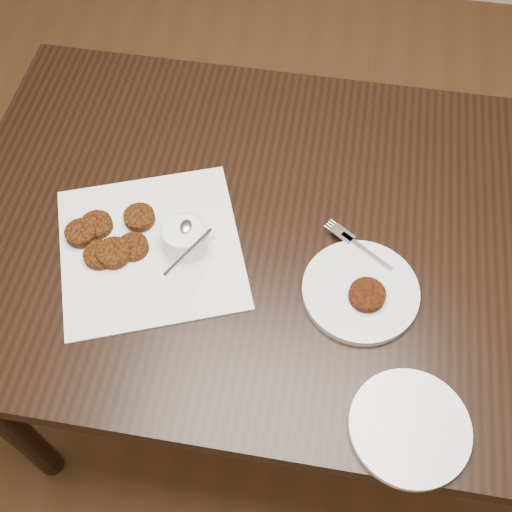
{
  "coord_description": "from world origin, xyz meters",
  "views": [
    {
      "loc": [
        0.06,
        -0.5,
        1.73
      ],
      "look_at": [
        -0.04,
        0.07,
        0.8
      ],
      "focal_mm": 44.57,
      "sensor_mm": 36.0,
      "label": 1
    }
  ],
  "objects_px": {
    "plate_empty": "(410,428)",
    "sauce_ramekin": "(183,228)",
    "table": "(290,321)",
    "plate_with_patty": "(361,289)",
    "napkin": "(151,248)"
  },
  "relations": [
    {
      "from": "table",
      "to": "plate_with_patty",
      "type": "relative_size",
      "value": 6.39
    },
    {
      "from": "plate_empty",
      "to": "table",
      "type": "bearing_deg",
      "value": 122.57
    },
    {
      "from": "sauce_ramekin",
      "to": "plate_with_patty",
      "type": "relative_size",
      "value": 0.56
    },
    {
      "from": "plate_with_patty",
      "to": "sauce_ramekin",
      "type": "bearing_deg",
      "value": 172.22
    },
    {
      "from": "plate_with_patty",
      "to": "plate_empty",
      "type": "distance_m",
      "value": 0.25
    },
    {
      "from": "napkin",
      "to": "sauce_ramekin",
      "type": "xyz_separation_m",
      "value": [
        0.06,
        0.01,
        0.06
      ]
    },
    {
      "from": "table",
      "to": "plate_with_patty",
      "type": "bearing_deg",
      "value": -42.41
    },
    {
      "from": "table",
      "to": "plate_empty",
      "type": "relative_size",
      "value": 6.91
    },
    {
      "from": "napkin",
      "to": "sauce_ramekin",
      "type": "relative_size",
      "value": 2.81
    },
    {
      "from": "napkin",
      "to": "plate_with_patty",
      "type": "bearing_deg",
      "value": -4.42
    },
    {
      "from": "table",
      "to": "napkin",
      "type": "relative_size",
      "value": 4.04
    },
    {
      "from": "plate_empty",
      "to": "sauce_ramekin",
      "type": "bearing_deg",
      "value": 146.86
    },
    {
      "from": "table",
      "to": "plate_with_patty",
      "type": "distance_m",
      "value": 0.42
    },
    {
      "from": "plate_with_patty",
      "to": "plate_empty",
      "type": "bearing_deg",
      "value": -67.52
    },
    {
      "from": "napkin",
      "to": "plate_with_patty",
      "type": "height_order",
      "value": "plate_with_patty"
    }
  ]
}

